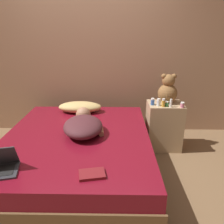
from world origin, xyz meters
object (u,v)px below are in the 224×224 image
(person_lying, at_px, (83,125))
(teddy_bear, at_px, (168,90))
(bottle_amber, at_px, (163,103))
(bottle_blue, at_px, (153,102))
(bottle_pink, at_px, (182,105))
(pillow, at_px, (80,107))
(book, at_px, (92,174))
(bottle_white, at_px, (171,103))
(bottle_clear, at_px, (159,102))
(bottle_green, at_px, (167,104))

(person_lying, height_order, teddy_bear, teddy_bear)
(person_lying, xyz_separation_m, bottle_amber, (0.98, 0.43, 0.13))
(person_lying, relative_size, bottle_blue, 8.32)
(person_lying, height_order, bottle_pink, bottle_pink)
(pillow, relative_size, teddy_bear, 1.53)
(pillow, height_order, person_lying, person_lying)
(bottle_pink, distance_m, book, 1.60)
(person_lying, xyz_separation_m, bottle_white, (1.07, 0.42, 0.12))
(bottle_amber, bearing_deg, bottle_pink, -6.65)
(bottle_pink, height_order, book, bottle_pink)
(bottle_blue, relative_size, book, 0.40)
(bottle_clear, bearing_deg, teddy_bear, 45.90)
(bottle_amber, bearing_deg, book, -122.97)
(teddy_bear, distance_m, bottle_white, 0.23)
(bottle_amber, distance_m, bottle_clear, 0.07)
(book, bearing_deg, bottle_white, 53.77)
(bottle_green, relative_size, bottle_white, 0.61)
(teddy_bear, height_order, bottle_blue, teddy_bear)
(pillow, distance_m, bottle_amber, 1.15)
(pillow, xyz_separation_m, bottle_green, (1.17, -0.21, 0.12))
(bottle_green, xyz_separation_m, bottle_amber, (-0.05, -0.02, 0.02))
(teddy_bear, xyz_separation_m, bottle_white, (0.01, -0.20, -0.12))
(pillow, xyz_separation_m, bottle_pink, (1.36, -0.25, 0.12))
(bottle_green, height_order, bottle_blue, bottle_blue)
(pillow, distance_m, person_lying, 0.67)
(person_lying, distance_m, bottle_white, 1.16)
(teddy_bear, xyz_separation_m, book, (-0.88, -1.42, -0.32))
(person_lying, relative_size, bottle_white, 7.13)
(pillow, bearing_deg, person_lying, -77.83)
(bottle_pink, relative_size, bottle_clear, 0.74)
(person_lying, height_order, bottle_green, bottle_green)
(person_lying, bearing_deg, bottle_pink, 10.83)
(bottle_clear, bearing_deg, book, -120.40)
(teddy_bear, height_order, bottle_clear, teddy_bear)
(bottle_green, distance_m, bottle_amber, 0.06)
(bottle_amber, bearing_deg, bottle_white, -9.86)
(bottle_pink, xyz_separation_m, bottle_clear, (-0.29, 0.07, 0.01))
(bottle_green, height_order, bottle_pink, bottle_pink)
(bottle_pink, bearing_deg, bottle_white, 175.41)
(bottle_amber, height_order, bottle_pink, bottle_amber)
(bottle_clear, xyz_separation_m, bottle_blue, (-0.07, 0.03, -0.00))
(bottle_green, xyz_separation_m, book, (-0.85, -1.25, -0.18))
(teddy_bear, bearing_deg, bottle_clear, -134.10)
(bottle_clear, distance_m, bottle_blue, 0.08)
(teddy_bear, xyz_separation_m, bottle_blue, (-0.21, -0.11, -0.13))
(teddy_bear, relative_size, bottle_pink, 5.64)
(bottle_amber, distance_m, book, 1.49)
(bottle_amber, bearing_deg, person_lying, -156.08)
(teddy_bear, relative_size, bottle_blue, 4.33)
(bottle_blue, bearing_deg, bottle_white, -21.36)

